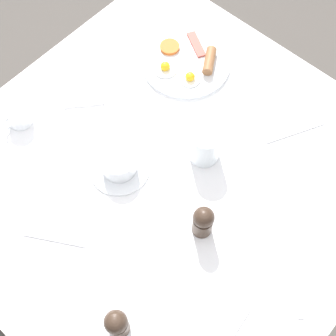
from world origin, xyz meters
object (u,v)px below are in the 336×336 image
at_px(teacup_with_saucer_left, 119,164).
at_px(napkin_folded, 83,83).
at_px(water_glass_tall, 205,145).
at_px(spoon_for_tea, 55,239).
at_px(creamer_jug, 18,116).
at_px(pepper_grinder, 203,221).
at_px(salt_grinder, 117,324).
at_px(fork_by_plate, 295,132).
at_px(breakfast_plate, 186,62).
at_px(knife_by_plate, 295,273).

distance_m(teacup_with_saucer_left, napkin_folded, 0.30).
relative_size(water_glass_tall, spoon_for_tea, 0.71).
height_order(creamer_jug, pepper_grinder, pepper_grinder).
height_order(napkin_folded, spoon_for_tea, napkin_folded).
bearing_deg(salt_grinder, water_glass_tall, -162.86).
height_order(teacup_with_saucer_left, water_glass_tall, water_glass_tall).
bearing_deg(teacup_with_saucer_left, fork_by_plate, 145.29).
bearing_deg(fork_by_plate, water_glass_tall, -32.53).
bearing_deg(breakfast_plate, creamer_jug, -24.72).
height_order(pepper_grinder, napkin_folded, pepper_grinder).
xyz_separation_m(salt_grinder, knife_by_plate, (-0.37, 0.22, -0.05)).
height_order(teacup_with_saucer_left, pepper_grinder, pepper_grinder).
relative_size(pepper_grinder, salt_grinder, 1.00).
bearing_deg(napkin_folded, water_glass_tall, 97.53).
bearing_deg(pepper_grinder, napkin_folded, -101.45).
distance_m(breakfast_plate, knife_by_plate, 0.67).
bearing_deg(teacup_with_saucer_left, salt_grinder, 44.43).
xyz_separation_m(salt_grinder, napkin_folded, (-0.41, -0.55, -0.05)).
xyz_separation_m(pepper_grinder, salt_grinder, (0.30, 0.01, 0.00)).
bearing_deg(fork_by_plate, creamer_jug, -50.78).
bearing_deg(salt_grinder, breakfast_plate, -150.42).
bearing_deg(knife_by_plate, napkin_folded, -93.33).
xyz_separation_m(fork_by_plate, knife_by_plate, (0.32, 0.23, -0.00)).
bearing_deg(water_glass_tall, creamer_jug, -59.94).
xyz_separation_m(creamer_jug, knife_by_plate, (-0.16, 0.81, -0.03)).
xyz_separation_m(creamer_jug, fork_by_plate, (-0.48, 0.58, -0.03)).
bearing_deg(pepper_grinder, spoon_for_tea, -44.09).
bearing_deg(pepper_grinder, fork_by_plate, 178.57).
bearing_deg(teacup_with_saucer_left, spoon_for_tea, 3.91).
xyz_separation_m(breakfast_plate, teacup_with_saucer_left, (0.38, 0.10, 0.02)).
distance_m(breakfast_plate, napkin_folded, 0.31).
distance_m(creamer_jug, spoon_for_tea, 0.36).
relative_size(breakfast_plate, creamer_jug, 2.91).
bearing_deg(knife_by_plate, fork_by_plate, -144.79).
distance_m(creamer_jug, fork_by_plate, 0.75).
relative_size(fork_by_plate, knife_by_plate, 1.01).
relative_size(teacup_with_saucer_left, knife_by_plate, 0.98).
relative_size(breakfast_plate, pepper_grinder, 2.44).
distance_m(fork_by_plate, knife_by_plate, 0.39).
bearing_deg(pepper_grinder, teacup_with_saucer_left, -86.67).
distance_m(breakfast_plate, salt_grinder, 0.77).
xyz_separation_m(breakfast_plate, salt_grinder, (0.66, 0.38, 0.05)).
height_order(creamer_jug, napkin_folded, creamer_jug).
height_order(pepper_grinder, knife_by_plate, pepper_grinder).
height_order(fork_by_plate, knife_by_plate, same).
xyz_separation_m(napkin_folded, fork_by_plate, (-0.27, 0.55, -0.00)).
bearing_deg(spoon_for_tea, teacup_with_saucer_left, -176.09).
relative_size(pepper_grinder, napkin_folded, 0.54).
height_order(water_glass_tall, creamer_jug, water_glass_tall).
relative_size(teacup_with_saucer_left, water_glass_tall, 1.52).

